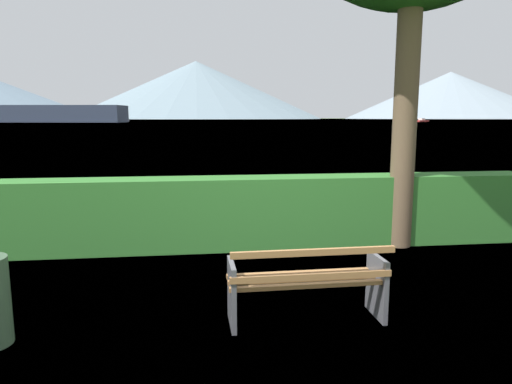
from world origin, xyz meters
TOP-DOWN VIEW (x-y plane):
  - ground_plane at (0.00, 0.00)m, footprint 1400.00×1400.00m
  - water_surface at (0.00, 307.87)m, footprint 620.00×620.00m
  - park_bench at (0.00, -0.06)m, footprint 1.66×0.60m
  - hedge_row at (0.00, 2.90)m, footprint 9.10×0.65m
  - fishing_boat_near at (98.64, 194.41)m, footprint 7.95×6.50m
  - sailboat_mid at (-33.89, 214.33)m, footprint 4.59×8.15m
  - distant_hills at (-28.63, 555.51)m, footprint 854.50×339.65m

SIDE VIEW (x-z plane):
  - ground_plane at x=0.00m, z-range 0.00..0.00m
  - water_surface at x=0.00m, z-range 0.00..0.00m
  - park_bench at x=0.00m, z-range -0.01..0.86m
  - fishing_boat_near at x=98.64m, z-range -0.23..1.30m
  - hedge_row at x=0.00m, z-range 0.00..1.17m
  - sailboat_mid at x=-33.89m, z-range -0.28..1.56m
  - distant_hills at x=-28.63m, z-range -2.72..65.56m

